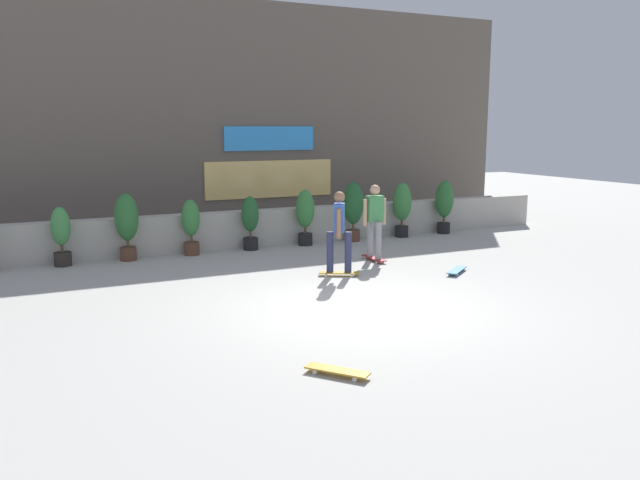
% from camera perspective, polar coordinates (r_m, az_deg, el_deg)
% --- Properties ---
extents(ground_plane, '(48.00, 48.00, 0.00)m').
position_cam_1_polar(ground_plane, '(10.51, 3.52, -6.15)').
color(ground_plane, '#B2AFA8').
extents(planter_wall, '(18.00, 0.40, 0.90)m').
position_cam_1_polar(planter_wall, '(15.81, -6.98, 0.99)').
color(planter_wall, '#B2ADA3').
rests_on(planter_wall, ground).
extents(building_backdrop, '(20.00, 2.08, 6.50)m').
position_cam_1_polar(building_backdrop, '(19.45, -10.94, 10.86)').
color(building_backdrop, '#60564C').
rests_on(building_backdrop, ground).
extents(potted_plant_1, '(0.40, 0.40, 1.27)m').
position_cam_1_polar(potted_plant_1, '(14.57, -22.22, 0.52)').
color(potted_plant_1, '#2D2823').
rests_on(potted_plant_1, ground).
extents(potted_plant_2, '(0.52, 0.52, 1.50)m').
position_cam_1_polar(potted_plant_2, '(14.67, -16.96, 1.60)').
color(potted_plant_2, brown).
rests_on(potted_plant_2, ground).
extents(potted_plant_3, '(0.41, 0.41, 1.30)m').
position_cam_1_polar(potted_plant_3, '(14.96, -11.52, 1.39)').
color(potted_plant_3, brown).
rests_on(potted_plant_3, ground).
extents(potted_plant_4, '(0.42, 0.42, 1.30)m').
position_cam_1_polar(potted_plant_4, '(15.36, -6.28, 1.77)').
color(potted_plant_4, black).
rests_on(potted_plant_4, ground).
extents(potted_plant_5, '(0.46, 0.46, 1.40)m').
position_cam_1_polar(potted_plant_5, '(15.88, -1.33, 2.38)').
color(potted_plant_5, black).
rests_on(potted_plant_5, ground).
extents(potted_plant_6, '(0.53, 0.53, 1.54)m').
position_cam_1_polar(potted_plant_6, '(16.46, 3.01, 3.01)').
color(potted_plant_6, brown).
rests_on(potted_plant_6, ground).
extents(potted_plant_7, '(0.50, 0.50, 1.47)m').
position_cam_1_polar(potted_plant_7, '(17.22, 7.39, 3.07)').
color(potted_plant_7, black).
rests_on(potted_plant_7, ground).
extents(potted_plant_8, '(0.50, 0.50, 1.48)m').
position_cam_1_polar(potted_plant_8, '(17.99, 11.10, 3.29)').
color(potted_plant_8, black).
rests_on(potted_plant_8, ground).
extents(skater_far_left, '(0.56, 0.80, 1.70)m').
position_cam_1_polar(skater_far_left, '(14.01, 4.92, 1.89)').
color(skater_far_left, maroon).
rests_on(skater_far_left, ground).
extents(skater_by_wall_right, '(0.80, 0.57, 1.70)m').
position_cam_1_polar(skater_by_wall_right, '(12.54, 1.74, 0.95)').
color(skater_by_wall_right, '#BF8C26').
rests_on(skater_by_wall_right, ground).
extents(skateboard_near_camera, '(0.66, 0.75, 0.08)m').
position_cam_1_polar(skateboard_near_camera, '(7.77, 1.56, -11.63)').
color(skateboard_near_camera, '#BF8C26').
rests_on(skateboard_near_camera, ground).
extents(skateboard_aside, '(0.76, 0.64, 0.08)m').
position_cam_1_polar(skateboard_aside, '(13.24, 12.18, -2.66)').
color(skateboard_aside, '#266699').
rests_on(skateboard_aside, ground).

